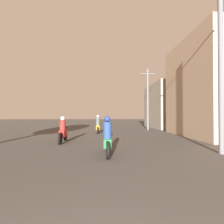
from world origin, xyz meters
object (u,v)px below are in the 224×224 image
Objects in this scene: building_right_near at (216,88)px; utility_pole_far at (148,98)px; motorcycle_red at (63,132)px; motorcycle_orange at (98,126)px; building_right_far at (174,106)px; motorcycle_green at (107,139)px; utility_pole_near at (221,62)px.

utility_pole_far is (-3.78, 5.43, -0.25)m from building_right_near.
building_right_near reaches higher than motorcycle_red.
motorcycle_orange is 6.42m from utility_pole_far.
building_right_far is at bearing 43.95° from motorcycle_red.
motorcycle_orange reaches higher than motorcycle_green.
utility_pole_near reaches higher than motorcycle_green.
motorcycle_green is 5.68m from utility_pole_near.
motorcycle_red is 0.31× the size of utility_pole_far.
utility_pole_near reaches higher than building_right_near.
motorcycle_red is at bearing -167.41° from building_right_near.
building_right_near is at bearing -20.53° from motorcycle_orange.
building_right_far is (11.23, 11.10, 2.06)m from motorcycle_red.
building_right_near is at bearing 11.88° from motorcycle_red.
motorcycle_orange is at bearing -147.50° from building_right_far.
utility_pole_near reaches higher than motorcycle_red.
motorcycle_green is 0.26× the size of utility_pole_near.
utility_pole_far is at bearing 47.46° from motorcycle_red.
motorcycle_green is at bearing 179.91° from utility_pole_near.
utility_pole_near is (-3.60, -5.68, 0.20)m from building_right_near.
utility_pole_near is 1.14× the size of utility_pole_far.
motorcycle_red is (-2.49, 3.26, -0.02)m from motorcycle_green.
utility_pole_far is at bearing 24.19° from motorcycle_orange.
motorcycle_red is at bearing 155.60° from utility_pole_near.
building_right_far is (0.44, 8.69, -0.93)m from building_right_near.
utility_pole_near reaches higher than motorcycle_orange.
motorcycle_orange is at bearing 162.99° from building_right_near.
motorcycle_orange is 0.27× the size of utility_pole_near.
building_right_near is at bearing -55.17° from utility_pole_far.
building_right_near is 0.99× the size of building_right_far.
motorcycle_green is 0.26× the size of building_right_far.
utility_pole_near is (4.71, -0.01, 3.18)m from motorcycle_green.
building_right_near reaches higher than utility_pole_far.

